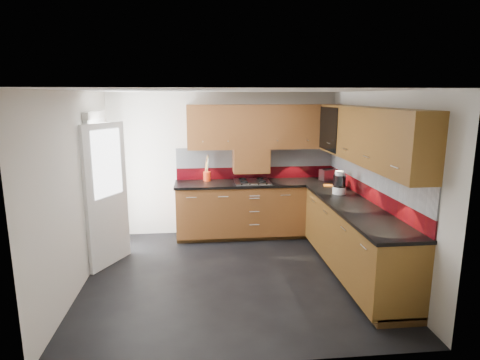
{
  "coord_description": "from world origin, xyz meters",
  "views": [
    {
      "loc": [
        -0.41,
        -4.93,
        2.34
      ],
      "look_at": [
        0.16,
        0.65,
        1.16
      ],
      "focal_mm": 30.0,
      "sensor_mm": 36.0,
      "label": 1
    }
  ],
  "objects": [
    {
      "name": "room",
      "position": [
        0.0,
        0.0,
        1.5
      ],
      "size": [
        4.0,
        3.8,
        2.64
      ],
      "color": "black"
    },
    {
      "name": "base_cabinets",
      "position": [
        1.07,
        0.72,
        0.44
      ],
      "size": [
        2.7,
        3.2,
        0.95
      ],
      "color": "brown",
      "rests_on": "room"
    },
    {
      "name": "countertop",
      "position": [
        1.05,
        0.7,
        0.92
      ],
      "size": [
        2.72,
        3.22,
        0.04
      ],
      "color": "black",
      "rests_on": "base_cabinets"
    },
    {
      "name": "backsplash",
      "position": [
        1.28,
        0.93,
        1.21
      ],
      "size": [
        2.7,
        3.2,
        0.54
      ],
      "color": "maroon",
      "rests_on": "countertop"
    },
    {
      "name": "back_door",
      "position": [
        -1.78,
        0.75,
        1.03
      ],
      "size": [
        0.42,
        1.19,
        2.04
      ],
      "color": "white",
      "rests_on": "room"
    },
    {
      "name": "orange_cloth",
      "position": [
        1.61,
        1.08,
        0.95
      ],
      "size": [
        0.17,
        0.15,
        0.02
      ],
      "primitive_type": "cube",
      "rotation": [
        0.0,
        0.0,
        -0.22
      ],
      "color": "orange",
      "rests_on": "countertop"
    },
    {
      "name": "utensil_pot",
      "position": [
        -0.29,
        1.67,
        1.04
      ],
      "size": [
        0.12,
        0.12,
        0.44
      ],
      "color": "red",
      "rests_on": "countertop"
    },
    {
      "name": "paper_towel",
      "position": [
        1.71,
        0.89,
        1.08
      ],
      "size": [
        0.15,
        0.15,
        0.27
      ],
      "primitive_type": "cylinder",
      "rotation": [
        0.0,
        0.0,
        -0.16
      ],
      "color": "white",
      "rests_on": "countertop"
    },
    {
      "name": "upper_cabinets",
      "position": [
        1.23,
        0.78,
        1.84
      ],
      "size": [
        2.5,
        3.2,
        0.72
      ],
      "color": "brown",
      "rests_on": "room"
    },
    {
      "name": "glass_cabinet",
      "position": [
        1.71,
        1.07,
        1.87
      ],
      "size": [
        0.32,
        0.8,
        0.66
      ],
      "color": "black",
      "rests_on": "room"
    },
    {
      "name": "toaster",
      "position": [
        1.75,
        1.54,
        1.03
      ],
      "size": [
        0.3,
        0.24,
        0.19
      ],
      "color": "silver",
      "rests_on": "countertop"
    },
    {
      "name": "food_processor",
      "position": [
        1.6,
        0.56,
        1.09
      ],
      "size": [
        0.19,
        0.19,
        0.32
      ],
      "color": "white",
      "rests_on": "countertop"
    },
    {
      "name": "extractor_hood",
      "position": [
        0.45,
        1.64,
        1.28
      ],
      "size": [
        0.6,
        0.33,
        0.4
      ],
      "primitive_type": "cube",
      "color": "brown",
      "rests_on": "room"
    },
    {
      "name": "gas_hob",
      "position": [
        0.45,
        1.47,
        0.95
      ],
      "size": [
        0.58,
        0.51,
        0.05
      ],
      "color": "silver",
      "rests_on": "countertop"
    }
  ]
}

